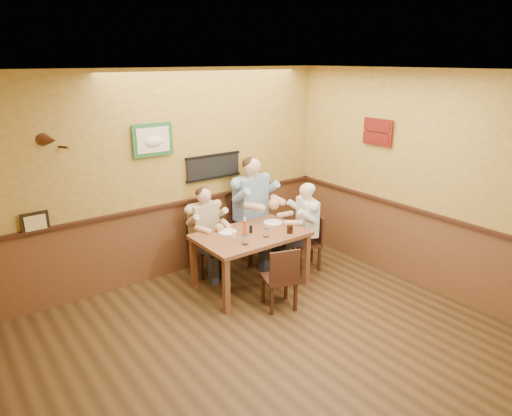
# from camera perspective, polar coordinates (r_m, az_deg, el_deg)

# --- Properties ---
(room) EXTENTS (5.02, 5.03, 2.81)m
(room) POSITION_cam_1_polar(r_m,az_deg,el_deg) (4.32, 4.26, 1.78)
(room) COLOR #33210F
(room) RESTS_ON ground
(dining_table) EXTENTS (1.40, 0.90, 0.75)m
(dining_table) POSITION_cam_1_polar(r_m,az_deg,el_deg) (5.94, -0.68, -4.02)
(dining_table) COLOR brown
(dining_table) RESTS_ON ground
(chair_back_left) EXTENTS (0.38, 0.38, 0.79)m
(chair_back_left) POSITION_cam_1_polar(r_m,az_deg,el_deg) (6.44, -6.43, -4.86)
(chair_back_left) COLOR #391D12
(chair_back_left) RESTS_ON ground
(chair_back_right) EXTENTS (0.50, 0.50, 0.99)m
(chair_back_right) POSITION_cam_1_polar(r_m,az_deg,el_deg) (6.79, -0.65, -2.59)
(chair_back_right) COLOR #391D12
(chair_back_right) RESTS_ON ground
(chair_right_end) EXTENTS (0.48, 0.48, 0.80)m
(chair_right_end) POSITION_cam_1_polar(r_m,az_deg,el_deg) (6.60, 6.32, -4.24)
(chair_right_end) COLOR #391D12
(chair_right_end) RESTS_ON ground
(chair_near_side) EXTENTS (0.47, 0.47, 0.81)m
(chair_near_side) POSITION_cam_1_polar(r_m,az_deg,el_deg) (5.55, 2.93, -8.58)
(chair_near_side) COLOR #391D12
(chair_near_side) RESTS_ON ground
(diner_tan_shirt) EXTENTS (0.54, 0.54, 1.13)m
(diner_tan_shirt) POSITION_cam_1_polar(r_m,az_deg,el_deg) (6.37, -6.48, -3.45)
(diner_tan_shirt) COLOR #C7B389
(diner_tan_shirt) RESTS_ON ground
(diner_blue_polo) EXTENTS (0.71, 0.71, 1.42)m
(diner_blue_polo) POSITION_cam_1_polar(r_m,az_deg,el_deg) (6.72, -0.65, -0.89)
(diner_blue_polo) COLOR #7994B6
(diner_blue_polo) RESTS_ON ground
(diner_white_elder) EXTENTS (0.68, 0.68, 1.14)m
(diner_white_elder) POSITION_cam_1_polar(r_m,az_deg,el_deg) (6.54, 6.37, -2.85)
(diner_white_elder) COLOR silver
(diner_white_elder) RESTS_ON ground
(water_glass_left) EXTENTS (0.10, 0.10, 0.11)m
(water_glass_left) POSITION_cam_1_polar(r_m,az_deg,el_deg) (5.56, -1.36, -3.99)
(water_glass_left) COLOR silver
(water_glass_left) RESTS_ON dining_table
(water_glass_mid) EXTENTS (0.08, 0.08, 0.11)m
(water_glass_mid) POSITION_cam_1_polar(r_m,az_deg,el_deg) (5.78, 1.28, -3.12)
(water_glass_mid) COLOR white
(water_glass_mid) RESTS_ON dining_table
(cola_tumbler) EXTENTS (0.10, 0.10, 0.10)m
(cola_tumbler) POSITION_cam_1_polar(r_m,az_deg,el_deg) (5.92, 4.25, -2.67)
(cola_tumbler) COLOR black
(cola_tumbler) RESTS_ON dining_table
(hot_sauce_bottle) EXTENTS (0.06, 0.06, 0.20)m
(hot_sauce_bottle) POSITION_cam_1_polar(r_m,az_deg,el_deg) (5.86, -1.43, -2.33)
(hot_sauce_bottle) COLOR #C83E15
(hot_sauce_bottle) RESTS_ON dining_table
(salt_shaker) EXTENTS (0.05, 0.05, 0.10)m
(salt_shaker) POSITION_cam_1_polar(r_m,az_deg,el_deg) (5.73, -2.78, -3.42)
(salt_shaker) COLOR white
(salt_shaker) RESTS_ON dining_table
(pepper_shaker) EXTENTS (0.05, 0.05, 0.10)m
(pepper_shaker) POSITION_cam_1_polar(r_m,az_deg,el_deg) (5.91, -0.65, -2.68)
(pepper_shaker) COLOR black
(pepper_shaker) RESTS_ON dining_table
(plate_far_left) EXTENTS (0.26, 0.26, 0.02)m
(plate_far_left) POSITION_cam_1_polar(r_m,az_deg,el_deg) (5.95, -3.60, -3.00)
(plate_far_left) COLOR white
(plate_far_left) RESTS_ON dining_table
(plate_far_right) EXTENTS (0.30, 0.30, 0.02)m
(plate_far_right) POSITION_cam_1_polar(r_m,az_deg,el_deg) (6.28, 2.15, -1.80)
(plate_far_right) COLOR white
(plate_far_right) RESTS_ON dining_table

